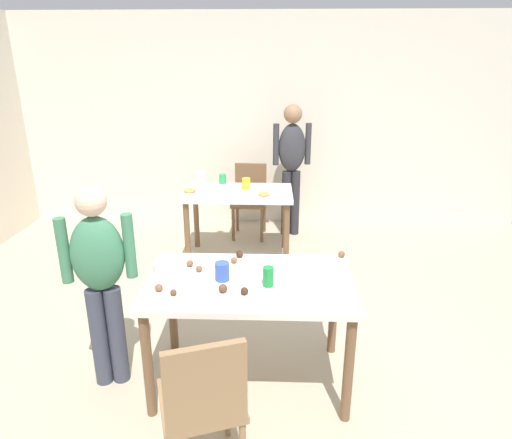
{
  "coord_description": "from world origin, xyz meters",
  "views": [
    {
      "loc": [
        0.01,
        -2.54,
        2.04
      ],
      "look_at": [
        -0.1,
        0.66,
        0.9
      ],
      "focal_mm": 31.45,
      "sensor_mm": 36.0,
      "label": 1
    }
  ],
  "objects_px": {
    "dining_table_near": "(250,293)",
    "person_girl_near": "(100,273)",
    "pitcher_far": "(201,184)",
    "person_adult_far": "(292,159)",
    "chair_far_table": "(250,196)",
    "chair_near_table": "(203,400)",
    "soda_can": "(268,277)",
    "dining_table_far": "(238,201)",
    "mixing_bowl": "(169,268)"
  },
  "relations": [
    {
      "from": "chair_near_table",
      "to": "chair_far_table",
      "type": "distance_m",
      "value": 3.47
    },
    {
      "from": "dining_table_near",
      "to": "soda_can",
      "type": "relative_size",
      "value": 10.57
    },
    {
      "from": "dining_table_far",
      "to": "mixing_bowl",
      "type": "relative_size",
      "value": 5.44
    },
    {
      "from": "chair_near_table",
      "to": "mixing_bowl",
      "type": "bearing_deg",
      "value": 111.39
    },
    {
      "from": "person_adult_far",
      "to": "mixing_bowl",
      "type": "bearing_deg",
      "value": -108.33
    },
    {
      "from": "soda_can",
      "to": "pitcher_far",
      "type": "bearing_deg",
      "value": 110.32
    },
    {
      "from": "dining_table_near",
      "to": "pitcher_far",
      "type": "distance_m",
      "value": 1.89
    },
    {
      "from": "person_girl_near",
      "to": "person_adult_far",
      "type": "xyz_separation_m",
      "value": [
        1.29,
        2.76,
        0.15
      ]
    },
    {
      "from": "person_girl_near",
      "to": "mixing_bowl",
      "type": "xyz_separation_m",
      "value": [
        0.41,
        0.1,
        -0.01
      ]
    },
    {
      "from": "person_adult_far",
      "to": "mixing_bowl",
      "type": "distance_m",
      "value": 2.8
    },
    {
      "from": "dining_table_far",
      "to": "mixing_bowl",
      "type": "xyz_separation_m",
      "value": [
        -0.3,
        -1.94,
        0.16
      ]
    },
    {
      "from": "chair_far_table",
      "to": "dining_table_far",
      "type": "bearing_deg",
      "value": -97.1
    },
    {
      "from": "dining_table_near",
      "to": "pitcher_far",
      "type": "height_order",
      "value": "pitcher_far"
    },
    {
      "from": "dining_table_near",
      "to": "chair_far_table",
      "type": "distance_m",
      "value": 2.71
    },
    {
      "from": "person_adult_far",
      "to": "pitcher_far",
      "type": "height_order",
      "value": "person_adult_far"
    },
    {
      "from": "person_adult_far",
      "to": "dining_table_near",
      "type": "bearing_deg",
      "value": -97.6
    },
    {
      "from": "dining_table_near",
      "to": "chair_near_table",
      "type": "distance_m",
      "value": 0.81
    },
    {
      "from": "chair_near_table",
      "to": "chair_far_table",
      "type": "relative_size",
      "value": 1.0
    },
    {
      "from": "dining_table_near",
      "to": "dining_table_far",
      "type": "relative_size",
      "value": 1.14
    },
    {
      "from": "dining_table_near",
      "to": "person_girl_near",
      "type": "height_order",
      "value": "person_girl_near"
    },
    {
      "from": "dining_table_far",
      "to": "person_adult_far",
      "type": "bearing_deg",
      "value": 51.03
    },
    {
      "from": "chair_far_table",
      "to": "mixing_bowl",
      "type": "relative_size",
      "value": 4.19
    },
    {
      "from": "dining_table_far",
      "to": "person_girl_near",
      "type": "distance_m",
      "value": 2.17
    },
    {
      "from": "person_girl_near",
      "to": "chair_far_table",
      "type": "bearing_deg",
      "value": 73.87
    },
    {
      "from": "chair_near_table",
      "to": "soda_can",
      "type": "bearing_deg",
      "value": 66.5
    },
    {
      "from": "person_adult_far",
      "to": "pitcher_far",
      "type": "bearing_deg",
      "value": -135.14
    },
    {
      "from": "dining_table_far",
      "to": "soda_can",
      "type": "relative_size",
      "value": 9.26
    },
    {
      "from": "dining_table_near",
      "to": "soda_can",
      "type": "xyz_separation_m",
      "value": [
        0.11,
        -0.07,
        0.16
      ]
    },
    {
      "from": "chair_far_table",
      "to": "dining_table_near",
      "type": "bearing_deg",
      "value": -87.2
    },
    {
      "from": "dining_table_near",
      "to": "chair_far_table",
      "type": "bearing_deg",
      "value": 92.8
    },
    {
      "from": "dining_table_near",
      "to": "mixing_bowl",
      "type": "xyz_separation_m",
      "value": [
        -0.52,
        0.07,
        0.14
      ]
    },
    {
      "from": "mixing_bowl",
      "to": "soda_can",
      "type": "xyz_separation_m",
      "value": [
        0.63,
        -0.14,
        0.02
      ]
    },
    {
      "from": "dining_table_near",
      "to": "person_girl_near",
      "type": "xyz_separation_m",
      "value": [
        -0.92,
        -0.04,
        0.15
      ]
    },
    {
      "from": "person_girl_near",
      "to": "person_adult_far",
      "type": "distance_m",
      "value": 3.05
    },
    {
      "from": "dining_table_near",
      "to": "person_girl_near",
      "type": "distance_m",
      "value": 0.94
    },
    {
      "from": "person_girl_near",
      "to": "dining_table_near",
      "type": "bearing_deg",
      "value": 2.36
    },
    {
      "from": "dining_table_near",
      "to": "person_girl_near",
      "type": "relative_size",
      "value": 0.95
    },
    {
      "from": "soda_can",
      "to": "chair_near_table",
      "type": "bearing_deg",
      "value": -113.5
    },
    {
      "from": "person_adult_far",
      "to": "chair_near_table",
      "type": "bearing_deg",
      "value": -99.01
    },
    {
      "from": "chair_near_table",
      "to": "person_girl_near",
      "type": "xyz_separation_m",
      "value": [
        -0.73,
        0.73,
        0.3
      ]
    },
    {
      "from": "dining_table_near",
      "to": "person_adult_far",
      "type": "bearing_deg",
      "value": 82.4
    },
    {
      "from": "pitcher_far",
      "to": "dining_table_near",
      "type": "bearing_deg",
      "value": -72.14
    },
    {
      "from": "person_adult_far",
      "to": "dining_table_far",
      "type": "bearing_deg",
      "value": -128.97
    },
    {
      "from": "person_adult_far",
      "to": "chair_far_table",
      "type": "bearing_deg",
      "value": -177.54
    },
    {
      "from": "chair_far_table",
      "to": "person_girl_near",
      "type": "distance_m",
      "value": 2.87
    },
    {
      "from": "dining_table_far",
      "to": "pitcher_far",
      "type": "xyz_separation_m",
      "value": [
        -0.36,
        -0.21,
        0.24
      ]
    },
    {
      "from": "dining_table_near",
      "to": "mixing_bowl",
      "type": "height_order",
      "value": "mixing_bowl"
    },
    {
      "from": "chair_near_table",
      "to": "soda_can",
      "type": "distance_m",
      "value": 0.82
    },
    {
      "from": "person_girl_near",
      "to": "pitcher_far",
      "type": "relative_size",
      "value": 5.29
    },
    {
      "from": "soda_can",
      "to": "person_girl_near",
      "type": "bearing_deg",
      "value": 178.12
    }
  ]
}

